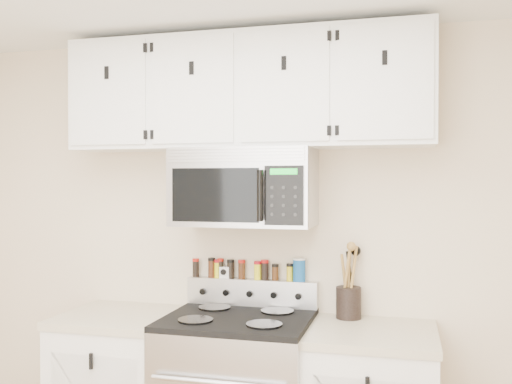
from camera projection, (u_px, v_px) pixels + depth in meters
back_wall at (254, 252)px, 3.30m from camera, size 3.50×0.01×2.50m
microwave at (245, 187)px, 3.11m from camera, size 0.76×0.44×0.42m
upper_cabinets at (246, 92)px, 3.12m from camera, size 2.00×0.35×0.62m
utensil_crock at (349, 300)px, 3.08m from camera, size 0.14×0.14×0.40m
kitchen_timer at (225, 272)px, 3.31m from camera, size 0.06×0.05×0.07m
salt_canister at (299, 270)px, 3.20m from camera, size 0.07×0.07×0.13m
spice_jar_0 at (196, 267)px, 3.35m from camera, size 0.04×0.04×0.11m
spice_jar_1 at (212, 267)px, 3.33m from camera, size 0.04×0.04×0.11m
spice_jar_2 at (218, 269)px, 3.32m from camera, size 0.04×0.04×0.10m
spice_jar_3 at (221, 268)px, 3.31m from camera, size 0.04×0.04×0.11m
spice_jar_4 at (231, 269)px, 3.30m from camera, size 0.04×0.04×0.11m
spice_jar_5 at (242, 269)px, 3.28m from camera, size 0.04×0.04×0.11m
spice_jar_6 at (258, 270)px, 3.26m from camera, size 0.04×0.04×0.10m
spice_jar_7 at (265, 270)px, 3.25m from camera, size 0.04×0.04×0.11m
spice_jar_8 at (265, 272)px, 3.25m from camera, size 0.04×0.04×0.09m
spice_jar_9 at (275, 272)px, 3.23m from camera, size 0.04×0.04×0.09m
spice_jar_10 at (290, 272)px, 3.21m from camera, size 0.04×0.04×0.10m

